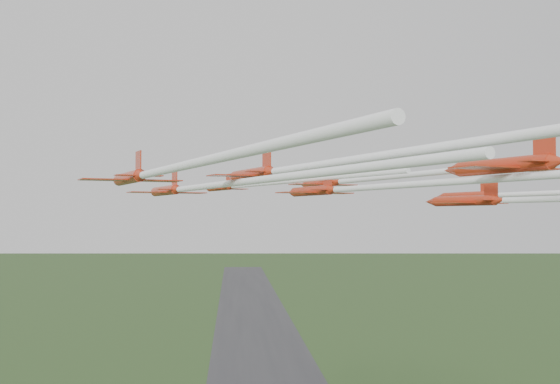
{
  "coord_description": "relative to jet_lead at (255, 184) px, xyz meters",
  "views": [
    {
      "loc": [
        -11.0,
        -81.25,
        52.2
      ],
      "look_at": [
        -5.15,
        4.62,
        55.25
      ],
      "focal_mm": 45.0,
      "sensor_mm": 36.0,
      "label": 1
    }
  ],
  "objects": [
    {
      "name": "jet_row2_right",
      "position": [
        14.18,
        -8.98,
        0.38
      ],
      "size": [
        22.74,
        56.34,
        2.86
      ],
      "rotation": [
        0.0,
        0.0,
        0.34
      ],
      "color": "#B02C15"
    },
    {
      "name": "jet_row2_left",
      "position": [
        -5.4,
        -22.8,
        -1.21
      ],
      "size": [
        25.52,
        58.88,
        2.79
      ],
      "rotation": [
        0.0,
        0.0,
        0.38
      ],
      "color": "#B02C15"
    },
    {
      "name": "runway",
      "position": [
        7.97,
        187.21,
        -56.54
      ],
      "size": [
        38.0,
        900.0,
        0.04
      ],
      "primitive_type": "cube",
      "color": "#323234",
      "rests_on": "ground"
    },
    {
      "name": "jet_row3_mid",
      "position": [
        12.43,
        -28.77,
        -1.39
      ],
      "size": [
        26.39,
        60.15,
        2.69
      ],
      "rotation": [
        0.0,
        0.0,
        0.38
      ],
      "color": "#B02C15"
    },
    {
      "name": "jet_row3_right",
      "position": [
        31.02,
        -19.45,
        -1.77
      ],
      "size": [
        22.46,
        48.24,
        2.51
      ],
      "rotation": [
        0.0,
        0.0,
        0.4
      ],
      "color": "#B02C15"
    },
    {
      "name": "jet_row4_left",
      "position": [
        2.42,
        -38.36,
        -0.4
      ],
      "size": [
        19.19,
        44.8,
        2.58
      ],
      "rotation": [
        0.0,
        0.0,
        0.36
      ],
      "color": "#B02C15"
    },
    {
      "name": "jet_row3_left",
      "position": [
        -9.06,
        -35.85,
        -0.6
      ],
      "size": [
        21.21,
        49.86,
        2.88
      ],
      "rotation": [
        0.0,
        0.0,
        0.36
      ],
      "color": "#B02C15"
    },
    {
      "name": "jet_lead",
      "position": [
        0.0,
        0.0,
        0.0
      ],
      "size": [
        22.39,
        45.6,
        2.36
      ],
      "rotation": [
        0.0,
        0.0,
        0.43
      ],
      "color": "#B02C15"
    }
  ]
}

